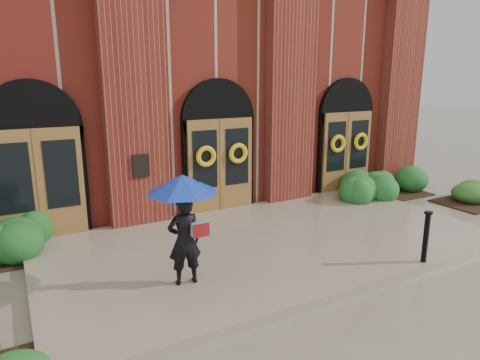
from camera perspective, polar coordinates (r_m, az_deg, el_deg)
ground at (r=9.77m, az=4.61°, el=-8.91°), size 90.00×90.00×0.00m
landing at (r=9.86m, az=4.13°, el=-8.22°), size 10.00×5.30×0.15m
church_building at (r=17.05m, az=-11.97°, el=12.58°), size 16.20×12.53×7.00m
man_with_umbrella at (r=7.41m, az=-7.53°, el=-3.78°), size 1.37×1.37×1.99m
metal_post at (r=9.22m, az=23.56°, el=-6.83°), size 0.19×0.19×1.04m
hedge_wall_right at (r=14.24m, az=18.21°, el=-0.58°), size 3.16×1.26×0.81m
hedge_front_right at (r=14.58m, az=28.32°, el=-1.76°), size 1.57×1.35×0.55m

